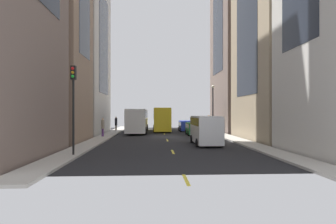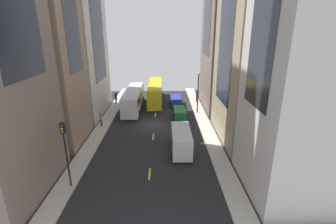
# 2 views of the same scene
# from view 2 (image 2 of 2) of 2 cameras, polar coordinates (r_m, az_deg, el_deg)

# --- Properties ---
(ground_plane) EXTENTS (40.14, 40.14, 0.00)m
(ground_plane) POSITION_cam_2_polar(r_m,az_deg,el_deg) (35.13, -3.17, -2.92)
(ground_plane) COLOR black
(sidewalk_west) EXTENTS (1.83, 44.00, 0.15)m
(sidewalk_west) POSITION_cam_2_polar(r_m,az_deg,el_deg) (36.10, -14.61, -2.78)
(sidewalk_west) COLOR #B2ADA3
(sidewalk_west) RESTS_ON ground
(sidewalk_east) EXTENTS (1.83, 44.00, 0.15)m
(sidewalk_east) POSITION_cam_2_polar(r_m,az_deg,el_deg) (35.54, 8.45, -2.71)
(sidewalk_east) COLOR #B2ADA3
(sidewalk_east) RESTS_ON ground
(lane_stripe_1) EXTENTS (0.16, 2.00, 0.01)m
(lane_stripe_1) POSITION_cam_2_polar(r_m,az_deg,el_deg) (23.88, -4.30, -14.11)
(lane_stripe_1) COLOR yellow
(lane_stripe_1) RESTS_ON ground
(lane_stripe_2) EXTENTS (0.16, 2.00, 0.01)m
(lane_stripe_2) POSITION_cam_2_polar(r_m,az_deg,el_deg) (31.26, -3.45, -5.74)
(lane_stripe_2) COLOR yellow
(lane_stripe_2) RESTS_ON ground
(lane_stripe_3) EXTENTS (0.16, 2.00, 0.01)m
(lane_stripe_3) POSITION_cam_2_polar(r_m,az_deg,el_deg) (39.06, -2.95, -0.64)
(lane_stripe_3) COLOR yellow
(lane_stripe_3) RESTS_ON ground
(lane_stripe_4) EXTENTS (0.16, 2.00, 0.01)m
(lane_stripe_4) POSITION_cam_2_polar(r_m,az_deg,el_deg) (47.06, -2.62, 2.75)
(lane_stripe_4) COLOR yellow
(lane_stripe_4) RESTS_ON ground
(lane_stripe_5) EXTENTS (0.16, 2.00, 0.01)m
(lane_stripe_5) POSITION_cam_2_polar(r_m,az_deg,el_deg) (55.18, -2.38, 5.15)
(lane_stripe_5) COLOR yellow
(lane_stripe_5) RESTS_ON ground
(building_west_2) EXTENTS (9.25, 11.82, 24.36)m
(building_west_2) POSITION_cam_2_polar(r_m,az_deg,el_deg) (40.40, -22.56, 16.29)
(building_west_2) COLOR beige
(building_west_2) RESTS_ON ground
(building_east_1) EXTENTS (6.76, 11.47, 20.90)m
(building_east_1) POSITION_cam_2_polar(r_m,az_deg,el_deg) (30.04, 19.45, 12.95)
(building_east_1) COLOR tan
(building_east_1) RESTS_ON ground
(city_bus_white) EXTENTS (2.80, 12.38, 3.35)m
(city_bus_white) POSITION_cam_2_polar(r_m,az_deg,el_deg) (41.76, -8.04, 3.36)
(city_bus_white) COLOR silver
(city_bus_white) RESTS_ON ground
(streetcar_yellow) EXTENTS (2.70, 12.38, 3.59)m
(streetcar_yellow) POSITION_cam_2_polar(r_m,az_deg,el_deg) (45.45, -2.94, 4.93)
(streetcar_yellow) COLOR yellow
(streetcar_yellow) RESTS_ON ground
(delivery_van_white) EXTENTS (2.25, 5.52, 2.58)m
(delivery_van_white) POSITION_cam_2_polar(r_m,az_deg,el_deg) (27.04, 3.10, -6.29)
(delivery_van_white) COLOR white
(delivery_van_white) RESTS_ON ground
(car_green_0) EXTENTS (1.90, 4.12, 1.60)m
(car_green_0) POSITION_cam_2_polar(r_m,az_deg,el_deg) (36.93, 2.71, -0.25)
(car_green_0) COLOR #1E7238
(car_green_0) RESTS_ON ground
(car_blue_1) EXTENTS (2.08, 4.26, 1.62)m
(car_blue_1) POSITION_cam_2_polar(r_m,az_deg,el_deg) (43.73, 1.86, 2.80)
(car_blue_1) COLOR #2338AD
(car_blue_1) RESTS_ON ground
(pedestrian_walking_far) EXTENTS (0.40, 0.40, 2.12)m
(pedestrian_walking_far) POSITION_cam_2_polar(r_m,az_deg,el_deg) (45.20, -12.02, 3.33)
(pedestrian_walking_far) COLOR gray
(pedestrian_walking_far) RESTS_ON ground
(pedestrian_waiting_curb) EXTENTS (0.30, 0.30, 2.36)m
(pedestrian_waiting_curb) POSITION_cam_2_polar(r_m,az_deg,el_deg) (45.46, 6.69, 3.94)
(pedestrian_waiting_curb) COLOR maroon
(pedestrian_waiting_curb) RESTS_ON ground
(pedestrian_crossing_near) EXTENTS (0.35, 0.35, 2.11)m
(pedestrian_crossing_near) POSITION_cam_2_polar(r_m,az_deg,el_deg) (35.01, -15.30, -1.43)
(pedestrian_crossing_near) COLOR #593372
(pedestrian_crossing_near) RESTS_ON ground
(traffic_light_near_corner) EXTENTS (0.32, 0.44, 5.80)m
(traffic_light_near_corner) POSITION_cam_2_polar(r_m,az_deg,el_deg) (21.60, -22.89, -6.73)
(traffic_light_near_corner) COLOR black
(traffic_light_near_corner) RESTS_ON ground
(streetlamp_near) EXTENTS (0.44, 0.44, 6.56)m
(streetlamp_near) POSITION_cam_2_polar(r_m,az_deg,el_deg) (38.82, 7.02, 5.58)
(streetlamp_near) COLOR black
(streetlamp_near) RESTS_ON ground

